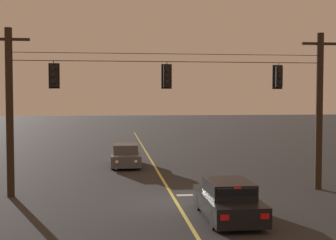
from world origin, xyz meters
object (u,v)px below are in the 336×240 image
at_px(car_waiting_near_lane, 228,201).
at_px(car_oncoming_lead, 125,156).
at_px(traffic_light_left_inner, 167,76).
at_px(traffic_light_centre, 279,77).
at_px(traffic_light_leftmost, 54,76).

xyz_separation_m(car_waiting_near_lane, car_oncoming_lead, (-3.34, 13.13, -0.00)).
distance_m(traffic_light_left_inner, traffic_light_centre, 5.22).
xyz_separation_m(traffic_light_centre, car_waiting_near_lane, (-3.55, -4.65, -4.66)).
relative_size(traffic_light_centre, car_oncoming_lead, 0.28).
distance_m(traffic_light_leftmost, car_oncoming_lead, 10.24).
bearing_deg(car_waiting_near_lane, traffic_light_leftmost, 145.15).
distance_m(traffic_light_centre, car_waiting_near_lane, 7.48).
height_order(car_waiting_near_lane, car_oncoming_lead, same).
height_order(traffic_light_leftmost, traffic_light_left_inner, same).
height_order(traffic_light_leftmost, traffic_light_centre, same).
xyz_separation_m(traffic_light_leftmost, traffic_light_left_inner, (5.00, 0.00, 0.00)).
bearing_deg(car_oncoming_lead, traffic_light_centre, -50.95).
bearing_deg(traffic_light_centre, car_oncoming_lead, 129.05).
distance_m(traffic_light_leftmost, car_waiting_near_lane, 9.38).
relative_size(traffic_light_left_inner, car_oncoming_lead, 0.28).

